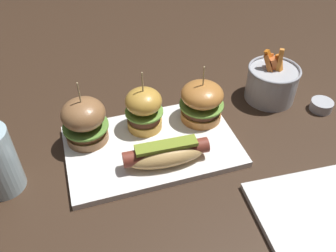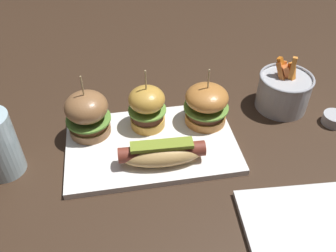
# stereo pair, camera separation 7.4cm
# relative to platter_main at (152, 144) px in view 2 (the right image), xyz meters

# --- Properties ---
(ground_plane) EXTENTS (3.00, 3.00, 0.00)m
(ground_plane) POSITION_rel_platter_main_xyz_m (0.00, 0.00, -0.01)
(ground_plane) COLOR #382619
(platter_main) EXTENTS (0.36, 0.22, 0.01)m
(platter_main) POSITION_rel_platter_main_xyz_m (0.00, 0.00, 0.00)
(platter_main) COLOR white
(platter_main) RESTS_ON ground
(hot_dog) EXTENTS (0.17, 0.06, 0.05)m
(hot_dog) POSITION_rel_platter_main_xyz_m (0.01, -0.06, 0.03)
(hot_dog) COLOR tan
(hot_dog) RESTS_ON platter_main
(slider_left) EXTENTS (0.10, 0.10, 0.14)m
(slider_left) POSITION_rel_platter_main_xyz_m (-0.13, 0.06, 0.06)
(slider_left) COLOR #95663E
(slider_left) RESTS_ON platter_main
(slider_center) EXTENTS (0.08, 0.08, 0.14)m
(slider_center) POSITION_rel_platter_main_xyz_m (0.00, 0.06, 0.06)
(slider_center) COLOR gold
(slider_center) RESTS_ON platter_main
(slider_right) EXTENTS (0.10, 0.10, 0.13)m
(slider_right) POSITION_rel_platter_main_xyz_m (0.13, 0.05, 0.05)
(slider_right) COLOR #BE7836
(slider_right) RESTS_ON platter_main
(fries_bucket) EXTENTS (0.12, 0.12, 0.13)m
(fries_bucket) POSITION_rel_platter_main_xyz_m (0.33, 0.09, 0.04)
(fries_bucket) COLOR #B7BABF
(fries_bucket) RESTS_ON ground
(sauce_ramekin) EXTENTS (0.05, 0.05, 0.02)m
(sauce_ramekin) POSITION_rel_platter_main_xyz_m (0.42, 0.01, 0.01)
(sauce_ramekin) COLOR #B7BABF
(sauce_ramekin) RESTS_ON ground
(side_plate) EXTENTS (0.22, 0.22, 0.01)m
(side_plate) POSITION_rel_platter_main_xyz_m (0.23, -0.26, -0.00)
(side_plate) COLOR white
(side_plate) RESTS_ON ground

